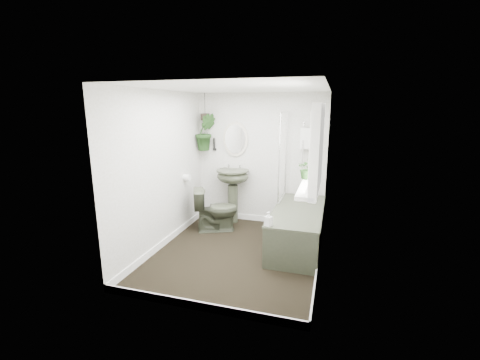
# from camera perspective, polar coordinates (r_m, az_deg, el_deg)

# --- Properties ---
(floor) EXTENTS (2.30, 2.80, 0.02)m
(floor) POSITION_cam_1_polar(r_m,az_deg,el_deg) (4.76, -0.53, -12.92)
(floor) COLOR black
(floor) RESTS_ON ground
(ceiling) EXTENTS (2.30, 2.80, 0.02)m
(ceiling) POSITION_cam_1_polar(r_m,az_deg,el_deg) (4.29, -0.59, 16.18)
(ceiling) COLOR white
(ceiling) RESTS_ON ground
(wall_back) EXTENTS (2.30, 0.02, 2.30)m
(wall_back) POSITION_cam_1_polar(r_m,az_deg,el_deg) (5.72, 3.61, 3.69)
(wall_back) COLOR silver
(wall_back) RESTS_ON ground
(wall_front) EXTENTS (2.30, 0.02, 2.30)m
(wall_front) POSITION_cam_1_polar(r_m,az_deg,el_deg) (3.11, -8.26, -4.40)
(wall_front) COLOR silver
(wall_front) RESTS_ON ground
(wall_left) EXTENTS (0.02, 2.80, 2.30)m
(wall_left) POSITION_cam_1_polar(r_m,az_deg,el_deg) (4.85, -13.79, 1.65)
(wall_left) COLOR silver
(wall_left) RESTS_ON ground
(wall_right) EXTENTS (0.02, 2.80, 2.30)m
(wall_right) POSITION_cam_1_polar(r_m,az_deg,el_deg) (4.20, 14.76, -0.12)
(wall_right) COLOR silver
(wall_right) RESTS_ON ground
(skirting) EXTENTS (2.30, 2.80, 0.10)m
(skirting) POSITION_cam_1_polar(r_m,az_deg,el_deg) (4.74, -0.53, -12.27)
(skirting) COLOR white
(skirting) RESTS_ON floor
(bathtub) EXTENTS (0.72, 1.72, 0.58)m
(bathtub) POSITION_cam_1_polar(r_m,az_deg,el_deg) (4.95, 10.19, -8.33)
(bathtub) COLOR #373C2D
(bathtub) RESTS_ON floor
(bath_screen) EXTENTS (0.04, 0.72, 1.40)m
(bath_screen) POSITION_cam_1_polar(r_m,az_deg,el_deg) (5.21, 7.64, 4.13)
(bath_screen) COLOR silver
(bath_screen) RESTS_ON bathtub
(shower_box) EXTENTS (0.20, 0.10, 0.35)m
(shower_box) POSITION_cam_1_polar(r_m,az_deg,el_deg) (5.48, 11.75, 7.26)
(shower_box) COLOR white
(shower_box) RESTS_ON wall_back
(oval_mirror) EXTENTS (0.46, 0.03, 0.62)m
(oval_mirror) POSITION_cam_1_polar(r_m,az_deg,el_deg) (5.75, -0.84, 7.29)
(oval_mirror) COLOR beige
(oval_mirror) RESTS_ON wall_back
(wall_sconce) EXTENTS (0.04, 0.04, 0.22)m
(wall_sconce) POSITION_cam_1_polar(r_m,az_deg,el_deg) (5.89, -4.60, 6.40)
(wall_sconce) COLOR black
(wall_sconce) RESTS_ON wall_back
(toilet_roll_holder) EXTENTS (0.11, 0.11, 0.11)m
(toilet_roll_holder) POSITION_cam_1_polar(r_m,az_deg,el_deg) (5.47, -9.44, 0.45)
(toilet_roll_holder) COLOR white
(toilet_roll_holder) RESTS_ON wall_left
(window_recess) EXTENTS (0.08, 1.00, 0.90)m
(window_recess) POSITION_cam_1_polar(r_m,az_deg,el_deg) (3.42, 13.62, 5.56)
(window_recess) COLOR white
(window_recess) RESTS_ON wall_right
(window_sill) EXTENTS (0.18, 1.00, 0.04)m
(window_sill) POSITION_cam_1_polar(r_m,az_deg,el_deg) (3.50, 12.11, -1.19)
(window_sill) COLOR white
(window_sill) RESTS_ON wall_right
(window_blinds) EXTENTS (0.01, 0.86, 0.76)m
(window_blinds) POSITION_cam_1_polar(r_m,az_deg,el_deg) (3.43, 12.86, 5.61)
(window_blinds) COLOR white
(window_blinds) RESTS_ON wall_right
(toilet) EXTENTS (0.83, 0.67, 0.74)m
(toilet) POSITION_cam_1_polar(r_m,az_deg,el_deg) (5.45, -4.32, -5.26)
(toilet) COLOR #373C2D
(toilet) RESTS_ON floor
(pedestal_sink) EXTENTS (0.62, 0.54, 0.98)m
(pedestal_sink) POSITION_cam_1_polar(r_m,az_deg,el_deg) (5.79, -1.29, -2.86)
(pedestal_sink) COLOR #373C2D
(pedestal_sink) RESTS_ON floor
(sill_plant) EXTENTS (0.26, 0.24, 0.24)m
(sill_plant) POSITION_cam_1_polar(r_m,az_deg,el_deg) (3.77, 11.83, 2.02)
(sill_plant) COLOR black
(sill_plant) RESTS_ON window_sill
(hanging_plant) EXTENTS (0.45, 0.42, 0.65)m
(hanging_plant) POSITION_cam_1_polar(r_m,az_deg,el_deg) (5.81, -6.15, 8.46)
(hanging_plant) COLOR black
(hanging_plant) RESTS_ON ceiling
(soap_bottle) EXTENTS (0.11, 0.11, 0.19)m
(soap_bottle) POSITION_cam_1_polar(r_m,az_deg,el_deg) (4.12, 5.09, -6.89)
(soap_bottle) COLOR black
(soap_bottle) RESTS_ON bathtub
(hanging_pot) EXTENTS (0.16, 0.16, 0.12)m
(hanging_pot) POSITION_cam_1_polar(r_m,az_deg,el_deg) (5.79, -6.22, 11.09)
(hanging_pot) COLOR black
(hanging_pot) RESTS_ON ceiling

